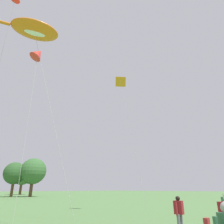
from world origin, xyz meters
TOP-DOWN VIEW (x-y plane):
  - big_show_kite at (-2.84, 11.97)m, footprint 9.39×5.09m
  - person_child_front at (1.00, 3.10)m, footprint 0.51×0.37m
  - backpack at (2.94, 2.79)m, footprint 0.30×0.20m
  - small_kite_box_yellow at (-4.39, 12.53)m, footprint 1.27×4.58m
  - small_kite_delta_white at (5.39, 9.97)m, footprint 1.43×2.34m
  - small_kite_bird_shape at (-2.46, 11.18)m, footprint 1.28×1.56m
  - tree_pine_center at (20.83, 64.95)m, footprint 5.97×5.97m
  - tree_oak_right at (15.08, 46.03)m, footprint 5.83×5.83m
  - tree_broad_distant at (11.83, 48.39)m, footprint 4.87×4.87m

SIDE VIEW (x-z plane):
  - backpack at x=2.94m, z-range 0.00..0.44m
  - person_child_front at x=1.00m, z-range 0.11..1.52m
  - tree_broad_distant at x=11.83m, z-range 1.27..8.74m
  - tree_oak_right at x=15.08m, z-range 1.28..9.74m
  - tree_pine_center at x=20.83m, z-range 1.34..10.07m
  - small_kite_delta_white at x=5.39m, z-range 5.05..16.77m
  - small_kite_bird_shape at x=-2.46m, z-range 5.18..16.68m
  - big_show_kite at x=-2.84m, z-range 6.54..20.33m
  - small_kite_box_yellow at x=-4.39m, z-range 7.39..23.33m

